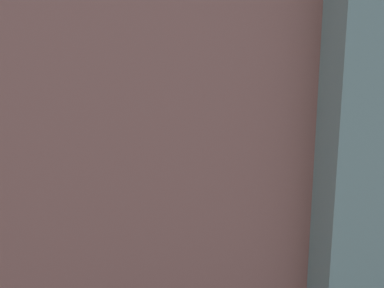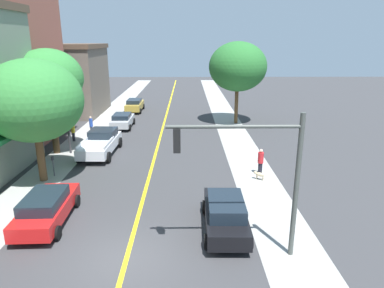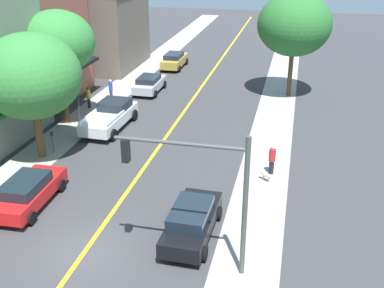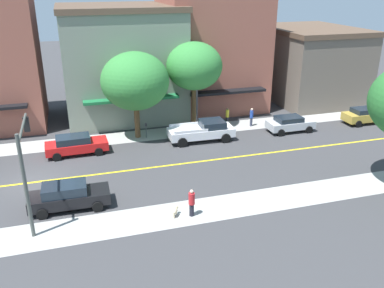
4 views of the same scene
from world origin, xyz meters
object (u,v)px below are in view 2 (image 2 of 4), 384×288
at_px(street_tree_left_near, 48,79).
at_px(white_pickup_truck, 101,143).
at_px(gold_sedan_left_curb, 135,105).
at_px(pedestrian_red_shirt, 261,161).
at_px(pedestrian_yellow_shirt, 73,131).
at_px(small_dog, 259,174).
at_px(silver_sedan_left_curb, 122,120).
at_px(street_tree_right_corner, 238,67).
at_px(parking_meter, 53,163).
at_px(street_lamp, 65,98).
at_px(street_tree_left_far, 33,101).
at_px(black_sedan_right_curb, 225,213).
at_px(red_sedan_left_curb, 47,208).
at_px(pedestrian_blue_shirt, 91,125).
at_px(traffic_light_mast, 256,164).

xyz_separation_m(street_tree_left_near, white_pickup_truck, (3.48, -0.28, -4.75)).
xyz_separation_m(street_tree_left_near, gold_sedan_left_curb, (3.66, 15.90, -4.82)).
bearing_deg(pedestrian_red_shirt, gold_sedan_left_curb, -105.19).
height_order(white_pickup_truck, pedestrian_yellow_shirt, white_pickup_truck).
bearing_deg(small_dog, silver_sedan_left_curb, -19.31).
height_order(street_tree_right_corner, gold_sedan_left_curb, street_tree_right_corner).
height_order(parking_meter, street_lamp, street_lamp).
bearing_deg(parking_meter, street_tree_left_far, -121.76).
height_order(parking_meter, gold_sedan_left_curb, gold_sedan_left_curb).
bearing_deg(black_sedan_right_curb, red_sedan_left_curb, 86.13).
xyz_separation_m(street_tree_left_near, silver_sedan_left_curb, (3.64, 7.84, -4.86)).
bearing_deg(black_sedan_right_curb, gold_sedan_left_curb, 17.56).
bearing_deg(street_tree_left_near, street_lamp, -4.06).
distance_m(red_sedan_left_curb, gold_sedan_left_curb, 26.56).
xyz_separation_m(street_tree_right_corner, pedestrian_blue_shirt, (-13.71, -4.57, -4.80)).
height_order(street_tree_left_far, small_dog, street_tree_left_far).
bearing_deg(gold_sedan_left_curb, red_sedan_left_curb, 179.76).
height_order(parking_meter, small_dog, parking_meter).
relative_size(traffic_light_mast, pedestrian_red_shirt, 3.43).
xyz_separation_m(red_sedan_left_curb, silver_sedan_left_curb, (0.22, 18.51, -0.04)).
bearing_deg(black_sedan_right_curb, traffic_light_mast, -154.99).
bearing_deg(black_sedan_right_curb, pedestrian_yellow_shirt, 39.21).
bearing_deg(pedestrian_blue_shirt, black_sedan_right_curb, 132.29).
height_order(street_tree_left_near, street_tree_right_corner, street_tree_right_corner).
relative_size(gold_sedan_left_curb, pedestrian_blue_shirt, 2.60).
relative_size(street_tree_left_near, street_lamp, 1.13).
relative_size(traffic_light_mast, gold_sedan_left_curb, 1.29).
relative_size(pedestrian_red_shirt, small_dog, 2.51).
height_order(white_pickup_truck, pedestrian_blue_shirt, pedestrian_blue_shirt).
distance_m(parking_meter, pedestrian_yellow_shirt, 8.01).
xyz_separation_m(silver_sedan_left_curb, gold_sedan_left_curb, (0.02, 8.05, 0.04)).
distance_m(street_tree_left_far, white_pickup_truck, 6.97).
distance_m(street_tree_left_near, silver_sedan_left_curb, 9.92).
bearing_deg(street_tree_left_near, street_tree_right_corner, 32.84).
bearing_deg(gold_sedan_left_curb, silver_sedan_left_curb, -179.85).
height_order(gold_sedan_left_curb, small_dog, gold_sedan_left_curb).
relative_size(black_sedan_right_curb, small_dog, 7.00).
xyz_separation_m(traffic_light_mast, small_dog, (1.88, 7.74, -3.53)).
xyz_separation_m(black_sedan_right_curb, gold_sedan_left_curb, (-8.05, 27.28, -0.02)).
height_order(street_tree_right_corner, white_pickup_truck, street_tree_right_corner).
xyz_separation_m(street_tree_left_near, pedestrian_red_shirt, (14.66, -4.63, -4.73)).
xyz_separation_m(red_sedan_left_curb, white_pickup_truck, (0.05, 10.38, 0.07)).
xyz_separation_m(street_tree_left_near, pedestrian_blue_shirt, (1.32, 5.14, -4.69)).
distance_m(white_pickup_truck, pedestrian_yellow_shirt, 4.65).
relative_size(street_tree_left_far, pedestrian_yellow_shirt, 4.44).
xyz_separation_m(traffic_light_mast, street_lamp, (-11.47, 13.22, 0.31)).
height_order(street_tree_left_far, gold_sedan_left_curb, street_tree_left_far).
relative_size(black_sedan_right_curb, white_pickup_truck, 0.85).
bearing_deg(street_tree_left_far, pedestrian_red_shirt, 3.42).
bearing_deg(street_tree_left_near, white_pickup_truck, -4.61).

